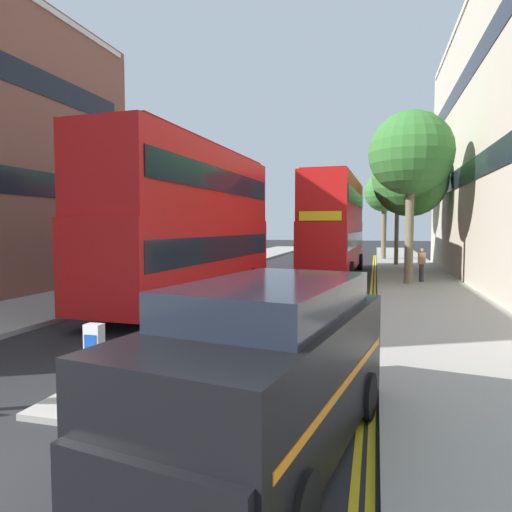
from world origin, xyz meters
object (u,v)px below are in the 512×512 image
at_px(double_decker_bus_away, 191,220).
at_px(pedestrian_far, 422,264).
at_px(keep_left_bollard, 95,360).
at_px(double_decker_bus_oncoming, 334,223).
at_px(taxi_minivan, 266,369).

relative_size(double_decker_bus_away, pedestrian_far, 6.73).
distance_m(keep_left_bollard, double_decker_bus_oncoming, 20.56).
bearing_deg(keep_left_bollard, double_decker_bus_oncoming, 84.23).
distance_m(double_decker_bus_away, taxi_minivan, 11.33).
xyz_separation_m(double_decker_bus_oncoming, taxi_minivan, (1.09, -21.42, -1.96)).
xyz_separation_m(double_decker_bus_away, taxi_minivan, (5.17, -9.89, -1.96)).
height_order(keep_left_bollard, pedestrian_far, pedestrian_far).
relative_size(double_decker_bus_away, double_decker_bus_oncoming, 1.00).
distance_m(double_decker_bus_away, pedestrian_far, 11.89).
bearing_deg(double_decker_bus_oncoming, pedestrian_far, -38.39).
relative_size(double_decker_bus_oncoming, pedestrian_far, 6.72).
xyz_separation_m(double_decker_bus_oncoming, pedestrian_far, (4.51, -3.57, -2.04)).
relative_size(double_decker_bus_away, taxi_minivan, 2.15).
bearing_deg(pedestrian_far, double_decker_bus_oncoming, 141.61).
height_order(taxi_minivan, pedestrian_far, taxi_minivan).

